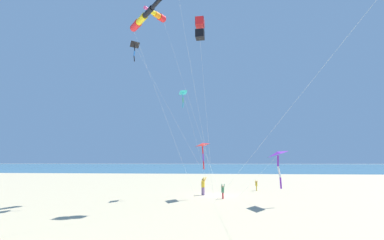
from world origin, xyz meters
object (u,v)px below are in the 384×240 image
Objects in this scene: kite_windsock_striped_overhead at (141,20)px; kite_delta_yellow_midlevel at (278,154)px; person_adult_flyer at (203,185)px; kite_windsock_rainbow_low_near at (157,15)px; person_child_green_jacket at (256,185)px; kite_box_green_low_center at (200,29)px; kite_delta_red_high_left at (202,145)px; kite_delta_long_streamer_right at (135,45)px; kite_delta_teal_far_right at (183,93)px; person_child_grey_jacket at (223,191)px.

kite_delta_yellow_midlevel is at bearing 113.22° from kite_windsock_striped_overhead.
kite_windsock_striped_overhead is (10.94, -4.30, 13.44)m from person_adult_flyer.
person_child_green_jacket is at bearing 125.01° from kite_windsock_rainbow_low_near.
kite_windsock_rainbow_low_near is at bearing -103.82° from kite_delta_yellow_midlevel.
kite_box_green_low_center is 11.35m from kite_delta_red_high_left.
kite_box_green_low_center reaches higher than person_child_green_jacket.
kite_box_green_low_center reaches higher than kite_delta_long_streamer_right.
person_child_green_jacket is 0.23× the size of kite_delta_red_high_left.
kite_windsock_striped_overhead is at bearing 23.19° from kite_delta_long_streamer_right.
kite_windsock_rainbow_low_near is at bearing -54.90° from person_adult_flyer.
person_adult_flyer is at bearing 132.61° from kite_delta_long_streamer_right.
kite_delta_red_high_left is at bearing 1.30° from person_adult_flyer.
person_adult_flyer is 0.35× the size of kite_delta_red_high_left.
kite_delta_teal_far_right is 12.15m from kite_delta_yellow_midlevel.
kite_delta_teal_far_right is at bearing 123.08° from kite_windsock_rainbow_low_near.
kite_delta_red_high_left is (-3.12, 6.51, -9.68)m from kite_delta_long_streamer_right.
kite_delta_yellow_midlevel is 0.32× the size of kite_windsock_rainbow_low_near.
kite_delta_long_streamer_right reaches higher than person_child_green_jacket.
kite_windsock_striped_overhead is 6.04m from kite_box_green_low_center.
kite_delta_yellow_midlevel reaches higher than person_adult_flyer.
kite_windsock_striped_overhead is at bearing -13.04° from kite_delta_teal_far_right.
kite_delta_teal_far_right is (6.29, -8.79, 10.57)m from person_child_green_jacket.
kite_box_green_low_center reaches higher than kite_windsock_striped_overhead.
kite_box_green_low_center is (4.55, -2.00, 15.10)m from person_child_grey_jacket.
kite_windsock_striped_overhead is 5.48m from kite_delta_long_streamer_right.
person_child_grey_jacket is (7.10, -4.58, 0.07)m from person_child_green_jacket.
kite_windsock_striped_overhead is (15.58, -10.94, 13.81)m from person_child_green_jacket.
kite_windsock_striped_overhead reaches higher than kite_delta_red_high_left.
kite_delta_long_streamer_right reaches higher than kite_windsock_striped_overhead.
kite_delta_red_high_left reaches higher than person_adult_flyer.
kite_box_green_low_center is (11.65, -6.57, 15.17)m from person_child_green_jacket.
person_adult_flyer is 0.12× the size of kite_box_green_low_center.
kite_box_green_low_center reaches higher than kite_delta_red_high_left.
person_child_grey_jacket is at bearing 97.86° from kite_windsock_rainbow_low_near.
kite_delta_red_high_left is at bearing 62.35° from kite_delta_teal_far_right.
kite_delta_long_streamer_right is at bearing -32.25° from kite_windsock_rainbow_low_near.
person_child_grey_jacket is 0.09× the size of kite_windsock_striped_overhead.
person_adult_flyer is 0.30× the size of kite_delta_yellow_midlevel.
person_adult_flyer is at bearing -178.70° from kite_delta_red_high_left.
kite_delta_red_high_left is (-8.14, 4.36, -9.18)m from kite_windsock_striped_overhead.
kite_delta_red_high_left reaches higher than person_child_grey_jacket.
kite_windsock_rainbow_low_near is at bearing -82.14° from person_child_grey_jacket.
kite_windsock_striped_overhead reaches higher than person_child_grey_jacket.
person_child_grey_jacket is 0.22× the size of kite_delta_yellow_midlevel.
kite_windsock_striped_overhead is at bearing -36.87° from person_child_grey_jacket.
person_child_green_jacket is at bearing 125.58° from kite_delta_teal_far_right.
kite_delta_red_high_left is (1.16, 2.21, -5.95)m from kite_delta_teal_far_right.
kite_delta_teal_far_right is at bearing -117.61° from kite_delta_yellow_midlevel.
kite_windsock_rainbow_low_near reaches higher than kite_delta_teal_far_right.
kite_windsock_striped_overhead is at bearing -21.45° from person_adult_flyer.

